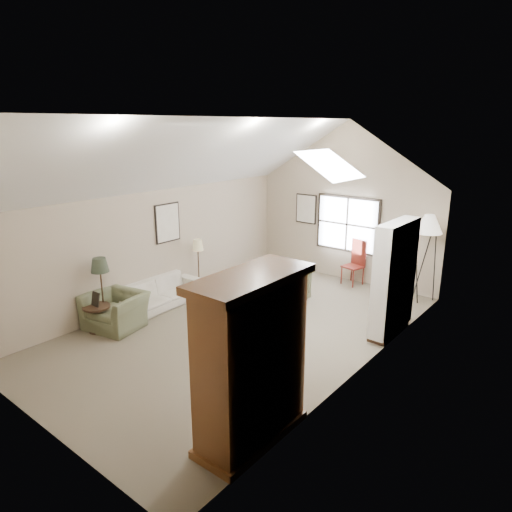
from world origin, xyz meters
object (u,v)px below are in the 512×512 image
Objects in this scene: armoire at (251,360)px; side_chair at (353,263)px; armchair_near at (115,310)px; armchair_far at (285,284)px; side_table at (98,318)px; sofa at (160,293)px; coffee_table at (245,322)px.

armoire is 1.96× the size of side_chair.
armchair_far is (1.80, 3.23, 0.05)m from armchair_near.
side_table is at bearing 72.74° from armchair_far.
armchair_near is at bearing -173.59° from sofa.
armchair_near is at bearing 71.86° from armchair_far.
armchair_near is 3.70m from armchair_far.
side_chair reaches higher than armchair_far.
sofa is 1.60m from side_table.
coffee_table is (-2.00, 2.24, -0.86)m from armoire.
armchair_near is 2.07× the size of side_table.
sofa is 3.99× the size of side_table.
armchair_near reaches higher than sofa.
sofa is at bearing -177.86° from coffee_table.
sofa reaches higher than side_table.
side_chair is at bearing -35.63° from sofa.
armoire is 4.35m from armchair_near.
side_chair reaches higher than armchair_near.
armchair_far reaches higher than armchair_near.
armoire reaches higher than armchair_near.
armchair_near is at bearing -148.35° from coffee_table.
coffee_table is at bearing -89.68° from sofa.
armoire is 1.06× the size of sofa.
side_chair is (2.58, 5.55, 0.30)m from side_table.
armoire is at bearing -60.89° from side_chair.
armoire is at bearing -23.09° from armchair_near.
armchair_near is 2.58m from coffee_table.
armchair_far is at bearing -95.28° from side_chair.
armoire is 4.94m from sofa.
side_chair is (2.46, 5.22, 0.21)m from armchair_near.
side_table is 6.13m from side_chair.
armchair_near is 0.36m from side_table.
coffee_table is (0.40, -1.88, -0.16)m from armchair_far.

